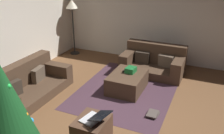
{
  "coord_description": "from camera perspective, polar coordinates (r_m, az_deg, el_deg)",
  "views": [
    {
      "loc": [
        -3.37,
        -1.15,
        2.62
      ],
      "look_at": [
        0.55,
        0.57,
        0.75
      ],
      "focal_mm": 39.08,
      "sensor_mm": 36.0,
      "label": 1
    }
  ],
  "objects": [
    {
      "name": "christmas_tree",
      "position": [
        3.39,
        -24.16,
        -7.95
      ],
      "size": [
        0.85,
        0.85,
        1.77
      ],
      "color": "brown",
      "rests_on": "ground_plane"
    },
    {
      "name": "area_rug",
      "position": [
        5.42,
        3.53,
        -5.31
      ],
      "size": [
        2.6,
        2.0,
        0.01
      ],
      "primitive_type": "cube",
      "color": "#412B36",
      "rests_on": "ground_plane"
    },
    {
      "name": "ground_plane",
      "position": [
        4.42,
        3.99,
        -12.83
      ],
      "size": [
        6.4,
        6.4,
        0.0
      ],
      "primitive_type": "plane",
      "color": "brown"
    },
    {
      "name": "book_stack",
      "position": [
        4.63,
        9.56,
        -10.77
      ],
      "size": [
        0.29,
        0.21,
        0.06
      ],
      "color": "#4C423D",
      "rests_on": "ground_plane"
    },
    {
      "name": "gift_box",
      "position": [
        5.32,
        4.41,
        -0.67
      ],
      "size": [
        0.25,
        0.22,
        0.11
      ],
      "primitive_type": "cube",
      "rotation": [
        0.0,
        0.0,
        -0.1
      ],
      "color": "#19662D",
      "rests_on": "ottoman"
    },
    {
      "name": "couch_right",
      "position": [
        6.23,
        9.69,
        1.14
      ],
      "size": [
        0.86,
        1.52,
        0.72
      ],
      "rotation": [
        0.0,
        0.0,
        1.56
      ],
      "color": "#473323",
      "rests_on": "ground_plane"
    },
    {
      "name": "ottoman",
      "position": [
        5.34,
        3.58,
        -3.53
      ],
      "size": [
        0.92,
        0.7,
        0.38
      ],
      "primitive_type": "cube",
      "color": "#473323",
      "rests_on": "ground_plane"
    },
    {
      "name": "couch_left",
      "position": [
        5.34,
        -19.3,
        -4.03
      ],
      "size": [
        1.86,
        0.86,
        0.7
      ],
      "rotation": [
        0.0,
        0.0,
        3.13
      ],
      "color": "#473323",
      "rests_on": "ground_plane"
    },
    {
      "name": "corner_partition",
      "position": [
        6.74,
        13.66,
        11.63
      ],
      "size": [
        0.12,
        6.4,
        2.6
      ],
      "primitive_type": "cube",
      "color": "silver",
      "rests_on": "ground_plane"
    },
    {
      "name": "corner_lamp",
      "position": [
        7.26,
        -9.34,
        13.43
      ],
      "size": [
        0.36,
        0.36,
        1.62
      ],
      "color": "black",
      "rests_on": "ground_plane"
    },
    {
      "name": "laptop",
      "position": [
        3.5,
        -4.05,
        -11.74
      ],
      "size": [
        0.38,
        0.45,
        0.18
      ],
      "color": "silver",
      "rests_on": "side_table"
    },
    {
      "name": "tv_remote",
      "position": [
        5.37,
        3.36,
        -0.91
      ],
      "size": [
        0.13,
        0.16,
        0.02
      ],
      "primitive_type": "cube",
      "rotation": [
        0.0,
        0.0,
        0.59
      ],
      "color": "black",
      "rests_on": "ottoman"
    }
  ]
}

